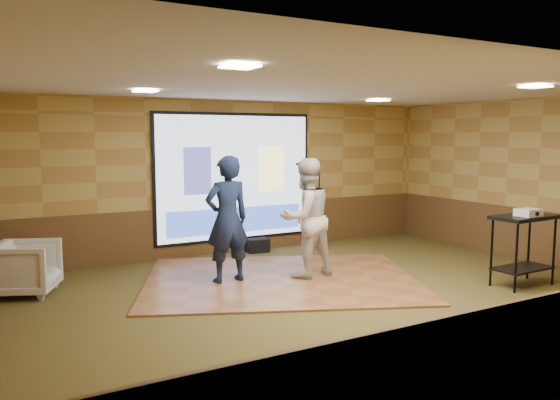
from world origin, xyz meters
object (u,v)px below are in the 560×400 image
projector (528,212)px  duffel_bag (258,245)px  dance_floor (281,279)px  player_right (306,218)px  av_table (524,235)px  mic_stand (317,224)px  projector_screen (235,178)px  player_left (227,219)px  banquet_chair (25,268)px

projector → duffel_bag: (-2.43, 4.28, -1.02)m
projector → dance_floor: bearing=145.1°
dance_floor → player_right: 1.07m
av_table → mic_stand: (-1.19, 4.00, -0.31)m
dance_floor → projector_screen: bearing=83.3°
player_left → player_right: size_ratio=1.03×
av_table → dance_floor: bearing=146.1°
projector_screen → duffel_bag: bearing=-30.5°
dance_floor → banquet_chair: (-3.64, 1.13, 0.38)m
player_left → projector: (3.89, -2.44, 0.14)m
projector_screen → projector: 5.31m
dance_floor → projector: (3.07, -2.17, 1.14)m
mic_stand → dance_floor: bearing=-149.3°
projector_screen → duffel_bag: projector_screen is taller
player_left → av_table: (3.92, -2.35, -0.22)m
projector_screen → dance_floor: (-0.27, -2.32, -1.46)m
dance_floor → player_left: 1.32m
projector_screen → player_right: (0.15, -2.39, -0.48)m
dance_floor → av_table: (3.11, -2.09, 0.78)m
player_right → mic_stand: size_ratio=1.07×
banquet_chair → duffel_bag: bearing=-54.1°
projector_screen → av_table: projector_screen is taller
projector → projector_screen: bearing=122.3°
mic_stand → duffel_bag: bearing=157.3°
projector_screen → banquet_chair: bearing=-163.0°
av_table → banquet_chair: 7.49m
av_table → banquet_chair: bearing=154.5°
av_table → projector: size_ratio=3.29×
projector → player_left: bearing=148.3°
banquet_chair → mic_stand: bearing=-58.9°
dance_floor → av_table: size_ratio=3.89×
projector → mic_stand: (-1.15, 4.09, -0.67)m
dance_floor → banquet_chair: size_ratio=4.94×
av_table → player_left: bearing=149.0°
player_left → dance_floor: bearing=161.0°
mic_stand → banquet_chair: mic_stand is taller
player_right → projector: size_ratio=5.75×
player_left → projector: size_ratio=5.91×
player_left → duffel_bag: player_left is taller
player_right → av_table: bearing=137.8°
duffel_bag → projector: bearing=-60.4°
av_table → duffel_bag: 4.91m
dance_floor → duffel_bag: duffel_bag is taller
player_right → projector: 3.39m
player_left → av_table: bearing=147.9°
projector_screen → banquet_chair: projector_screen is taller
player_right → projector: (2.65, -2.10, 0.16)m
projector_screen → banquet_chair: 4.24m
duffel_bag → av_table: bearing=-59.6°
dance_floor → mic_stand: bearing=44.8°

